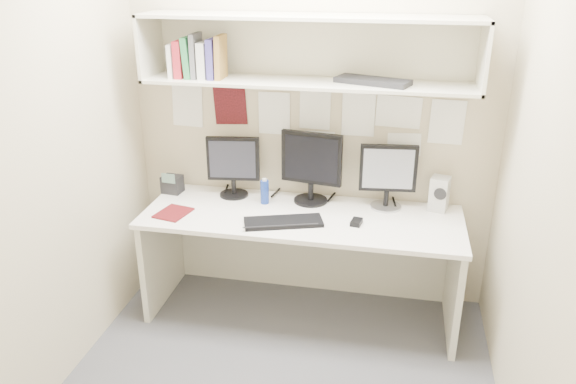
% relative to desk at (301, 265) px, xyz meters
% --- Properties ---
extents(floor, '(2.40, 2.00, 0.01)m').
position_rel_desk_xyz_m(floor, '(0.00, -0.65, -0.37)').
color(floor, '#48474C').
rests_on(floor, ground).
extents(wall_back, '(2.40, 0.02, 2.60)m').
position_rel_desk_xyz_m(wall_back, '(0.00, 0.35, 0.93)').
color(wall_back, '#BDB090').
rests_on(wall_back, ground).
extents(wall_front, '(2.40, 0.02, 2.60)m').
position_rel_desk_xyz_m(wall_front, '(0.00, -1.65, 0.93)').
color(wall_front, '#BDB090').
rests_on(wall_front, ground).
extents(wall_left, '(0.02, 2.00, 2.60)m').
position_rel_desk_xyz_m(wall_left, '(-1.20, -0.65, 0.93)').
color(wall_left, '#BDB090').
rests_on(wall_left, ground).
extents(wall_right, '(0.02, 2.00, 2.60)m').
position_rel_desk_xyz_m(wall_right, '(1.20, -0.65, 0.93)').
color(wall_right, '#BDB090').
rests_on(wall_right, ground).
extents(desk, '(2.00, 0.70, 0.73)m').
position_rel_desk_xyz_m(desk, '(0.00, 0.00, 0.00)').
color(desk, white).
rests_on(desk, floor).
extents(overhead_hutch, '(2.00, 0.38, 0.40)m').
position_rel_desk_xyz_m(overhead_hutch, '(0.00, 0.21, 1.35)').
color(overhead_hutch, beige).
rests_on(overhead_hutch, wall_back).
extents(pinned_papers, '(1.92, 0.01, 0.48)m').
position_rel_desk_xyz_m(pinned_papers, '(0.00, 0.34, 0.88)').
color(pinned_papers, white).
rests_on(pinned_papers, wall_back).
extents(monitor_left, '(0.35, 0.19, 0.41)m').
position_rel_desk_xyz_m(monitor_left, '(-0.51, 0.22, 0.59)').
color(monitor_left, black).
rests_on(monitor_left, desk).
extents(monitor_center, '(0.40, 0.22, 0.47)m').
position_rel_desk_xyz_m(monitor_center, '(0.02, 0.22, 0.62)').
color(monitor_center, black).
rests_on(monitor_center, desk).
extents(monitor_right, '(0.36, 0.20, 0.42)m').
position_rel_desk_xyz_m(monitor_right, '(0.51, 0.22, 0.60)').
color(monitor_right, '#A5A5AA').
rests_on(monitor_right, desk).
extents(keyboard, '(0.50, 0.31, 0.02)m').
position_rel_desk_xyz_m(keyboard, '(-0.08, -0.16, 0.38)').
color(keyboard, black).
rests_on(keyboard, desk).
extents(mouse, '(0.07, 0.10, 0.03)m').
position_rel_desk_xyz_m(mouse, '(0.35, -0.08, 0.38)').
color(mouse, black).
rests_on(mouse, desk).
extents(speaker, '(0.14, 0.14, 0.22)m').
position_rel_desk_xyz_m(speaker, '(0.84, 0.24, 0.48)').
color(speaker, '#B4B4B0').
rests_on(speaker, desk).
extents(blue_bottle, '(0.06, 0.06, 0.17)m').
position_rel_desk_xyz_m(blue_bottle, '(-0.27, 0.12, 0.45)').
color(blue_bottle, navy).
rests_on(blue_bottle, desk).
extents(maroon_notebook, '(0.22, 0.25, 0.01)m').
position_rel_desk_xyz_m(maroon_notebook, '(-0.80, -0.15, 0.37)').
color(maroon_notebook, '#520E11').
rests_on(maroon_notebook, desk).
extents(desk_phone, '(0.14, 0.13, 0.16)m').
position_rel_desk_xyz_m(desk_phone, '(-0.93, 0.18, 0.42)').
color(desk_phone, black).
rests_on(desk_phone, desk).
extents(book_stack, '(0.33, 0.16, 0.27)m').
position_rel_desk_xyz_m(book_stack, '(-0.67, 0.12, 1.29)').
color(book_stack, silver).
rests_on(book_stack, overhead_hutch).
extents(hutch_tray, '(0.47, 0.30, 0.03)m').
position_rel_desk_xyz_m(hutch_tray, '(0.39, 0.15, 1.19)').
color(hutch_tray, black).
rests_on(hutch_tray, overhead_hutch).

